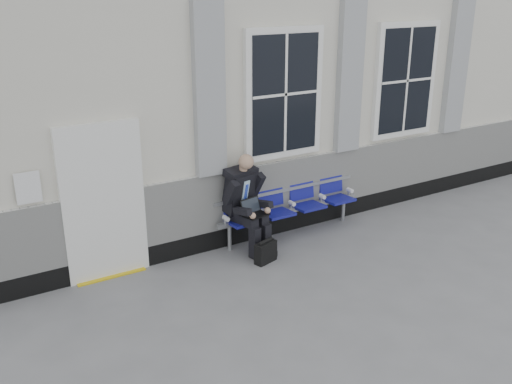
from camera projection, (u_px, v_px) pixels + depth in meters
ground at (443, 235)px, 9.17m from camera, size 70.00×70.00×0.00m
station_building at (316, 70)px, 11.19m from camera, size 14.40×4.40×4.49m
bench at (289, 202)px, 9.02m from camera, size 2.60×0.47×0.91m
businessman at (246, 200)px, 8.40m from camera, size 0.66×0.89×1.50m
briefcase at (266, 252)px, 8.21m from camera, size 0.37×0.24×0.36m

